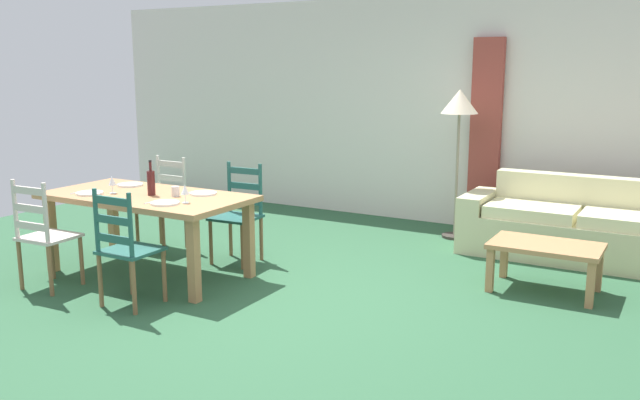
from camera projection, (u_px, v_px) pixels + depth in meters
ground_plane at (289, 300)px, 5.55m from camera, size 9.60×9.60×0.02m
wall_far at (434, 111)px, 8.10m from camera, size 9.60×0.16×2.70m
curtain_panel_left at (485, 136)px, 7.70m from camera, size 0.35×0.08×2.20m
dining_table at (147, 204)px, 6.10m from camera, size 1.90×0.96×0.75m
dining_chair_near_left at (44, 235)px, 5.72m from camera, size 0.44×0.42×0.96m
dining_chair_near_right at (126, 248)px, 5.30m from camera, size 0.42×0.40×0.96m
dining_chair_far_left at (164, 204)px, 7.01m from camera, size 0.43×0.41×0.96m
dining_chair_far_right at (239, 213)px, 6.55m from camera, size 0.44×0.42×0.96m
dinner_plate_near_left at (90, 193)px, 6.08m from camera, size 0.24×0.24×0.02m
fork_near_left at (78, 192)px, 6.16m from camera, size 0.02×0.17×0.01m
dinner_plate_near_right at (165, 203)px, 5.65m from camera, size 0.24×0.24×0.02m
fork_near_right at (152, 202)px, 5.72m from camera, size 0.02×0.17×0.01m
dinner_plate_far_left at (130, 185)px, 6.51m from camera, size 0.24×0.24×0.02m
fork_far_left at (119, 184)px, 6.58m from camera, size 0.03×0.17×0.01m
dinner_plate_far_right at (203, 193)px, 6.07m from camera, size 0.24×0.24×0.02m
fork_far_right at (190, 192)px, 6.15m from camera, size 0.02×0.17×0.01m
wine_bottle at (151, 182)px, 6.01m from camera, size 0.07×0.07×0.32m
wine_glass_near_left at (112, 181)px, 6.10m from camera, size 0.06×0.06×0.16m
wine_glass_near_right at (185, 190)px, 5.67m from camera, size 0.06×0.06×0.16m
coffee_cup_primary at (175, 191)px, 5.97m from camera, size 0.07×0.07×0.09m
couch at (581, 230)px, 6.68m from camera, size 2.28×0.81×0.80m
coffee_table at (546, 251)px, 5.68m from camera, size 0.90×0.56×0.42m
standing_lamp at (459, 111)px, 7.27m from camera, size 0.40×0.40×1.64m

